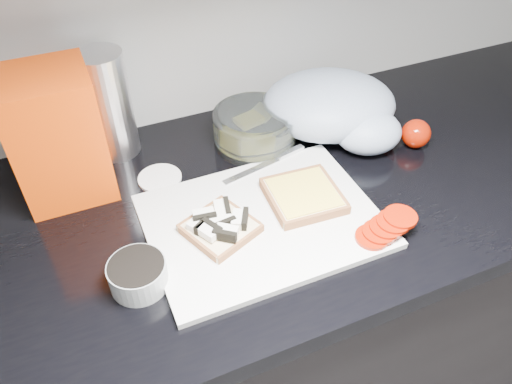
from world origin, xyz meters
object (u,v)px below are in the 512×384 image
cutting_board (263,221)px  steel_canister (108,105)px  glass_bowl (255,129)px  bread_bag (57,136)px

cutting_board → steel_canister: bearing=121.1°
glass_bowl → bread_bag: 0.39m
glass_bowl → steel_canister: bearing=162.0°
glass_bowl → steel_canister: steel_canister is taller
cutting_board → glass_bowl: 0.24m
cutting_board → bread_bag: 0.39m
bread_bag → steel_canister: bread_bag is taller
glass_bowl → cutting_board: bearing=-109.8°
cutting_board → steel_canister: size_ratio=1.83×
glass_bowl → steel_canister: 0.30m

